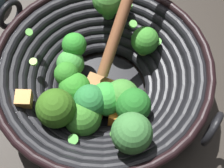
% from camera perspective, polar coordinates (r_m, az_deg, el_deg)
% --- Properties ---
extents(ground_plane, '(4.00, 4.00, 0.00)m').
position_cam_1_polar(ground_plane, '(0.58, -1.49, -1.34)').
color(ground_plane, '#28231E').
extents(wok, '(0.35, 0.34, 0.22)m').
position_cam_1_polar(wok, '(0.53, -1.72, 1.27)').
color(wok, black).
rests_on(wok, ground).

